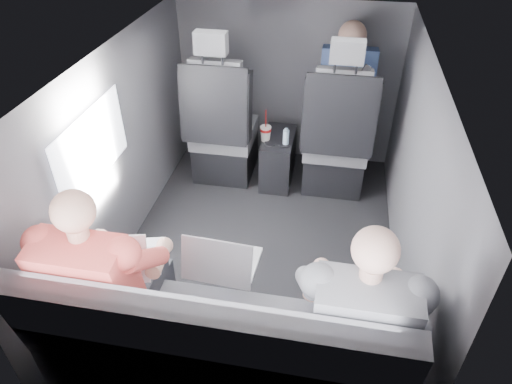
% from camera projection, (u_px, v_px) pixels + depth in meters
% --- Properties ---
extents(floor, '(2.60, 2.60, 0.00)m').
position_uv_depth(floor, '(259.00, 249.00, 3.15)').
color(floor, black).
rests_on(floor, ground).
extents(ceiling, '(2.60, 2.60, 0.00)m').
position_uv_depth(ceiling, '(260.00, 59.00, 2.35)').
color(ceiling, '#B2B2AD').
rests_on(ceiling, panel_back).
extents(panel_left, '(0.02, 2.60, 1.35)m').
position_uv_depth(panel_left, '(120.00, 154.00, 2.88)').
color(panel_left, '#56565B').
rests_on(panel_left, floor).
extents(panel_right, '(0.02, 2.60, 1.35)m').
position_uv_depth(panel_right, '(414.00, 184.00, 2.62)').
color(panel_right, '#56565B').
rests_on(panel_right, floor).
extents(panel_front, '(1.80, 0.02, 1.35)m').
position_uv_depth(panel_front, '(287.00, 83.00, 3.78)').
color(panel_front, '#56565B').
rests_on(panel_front, floor).
extents(panel_back, '(1.80, 0.02, 1.35)m').
position_uv_depth(panel_back, '(199.00, 354.00, 1.72)').
color(panel_back, '#56565B').
rests_on(panel_back, floor).
extents(side_window, '(0.02, 0.75, 0.42)m').
position_uv_depth(side_window, '(93.00, 147.00, 2.51)').
color(side_window, white).
rests_on(side_window, panel_left).
extents(seatbelt, '(0.35, 0.11, 0.59)m').
position_uv_depth(seatbelt, '(341.00, 107.00, 3.14)').
color(seatbelt, black).
rests_on(seatbelt, front_seat_right).
extents(front_seat_left, '(0.52, 0.58, 1.26)m').
position_uv_depth(front_seat_left, '(222.00, 134.00, 3.64)').
color(front_seat_left, black).
rests_on(front_seat_left, floor).
extents(front_seat_right, '(0.52, 0.58, 1.26)m').
position_uv_depth(front_seat_right, '(336.00, 145.00, 3.51)').
color(front_seat_right, black).
rests_on(front_seat_right, floor).
extents(center_console, '(0.24, 0.48, 0.41)m').
position_uv_depth(center_console, '(278.00, 158.00, 3.73)').
color(center_console, black).
rests_on(center_console, floor).
extents(rear_bench, '(1.60, 0.57, 0.92)m').
position_uv_depth(rear_bench, '(219.00, 357.00, 2.13)').
color(rear_bench, slate).
rests_on(rear_bench, floor).
extents(soda_cup, '(0.09, 0.09, 0.26)m').
position_uv_depth(soda_cup, '(266.00, 133.00, 3.53)').
color(soda_cup, white).
rests_on(soda_cup, center_console).
extents(water_bottle, '(0.05, 0.05, 0.14)m').
position_uv_depth(water_bottle, '(286.00, 137.00, 3.47)').
color(water_bottle, '#99B4CF').
rests_on(water_bottle, center_console).
extents(laptop_white, '(0.40, 0.40, 0.26)m').
position_uv_depth(laptop_white, '(122.00, 258.00, 2.19)').
color(laptop_white, white).
rests_on(laptop_white, passenger_rear_left).
extents(laptop_silver, '(0.35, 0.31, 0.24)m').
position_uv_depth(laptop_silver, '(222.00, 260.00, 2.18)').
color(laptop_silver, '#B1B1B6').
rests_on(laptop_silver, rear_bench).
extents(laptop_black, '(0.37, 0.34, 0.25)m').
position_uv_depth(laptop_black, '(364.00, 291.00, 2.02)').
color(laptop_black, black).
rests_on(laptop_black, passenger_rear_right).
extents(passenger_rear_left, '(0.48, 0.61, 1.20)m').
position_uv_depth(passenger_rear_left, '(110.00, 281.00, 2.10)').
color(passenger_rear_left, '#35353A').
rests_on(passenger_rear_left, rear_bench).
extents(passenger_rear_right, '(0.48, 0.60, 1.19)m').
position_uv_depth(passenger_rear_right, '(357.00, 317.00, 1.93)').
color(passenger_rear_right, navy).
rests_on(passenger_rear_right, rear_bench).
extents(passenger_front_right, '(0.41, 0.41, 0.83)m').
position_uv_depth(passenger_front_right, '(346.00, 88.00, 3.50)').
color(passenger_front_right, navy).
rests_on(passenger_front_right, front_seat_right).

